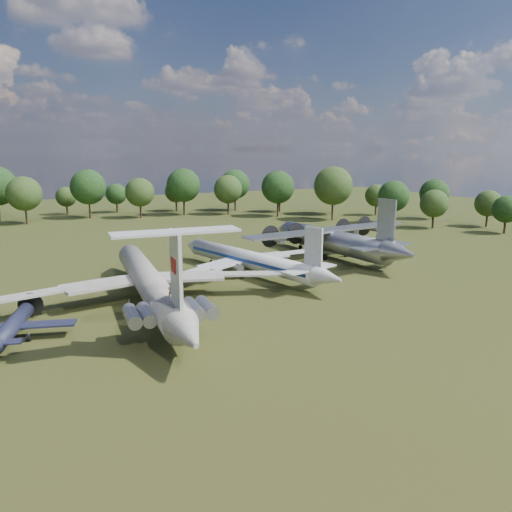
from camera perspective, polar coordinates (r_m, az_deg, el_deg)
name	(u,v)px	position (r m, az deg, el deg)	size (l,w,h in m)	color
ground	(172,297)	(67.31, -9.54, -4.68)	(300.00, 300.00, 0.00)	#2B4316
il62_airliner	(149,288)	(63.61, -12.10, -3.56)	(37.05, 48.17, 4.72)	#B5B5B0
tu104_jet	(249,263)	(77.55, -0.78, -0.80)	(28.90, 38.54, 3.85)	silver
an12_transport	(332,244)	(91.13, 8.69, 1.40)	(34.42, 38.47, 5.06)	#94969B
small_prop_west	(13,330)	(57.06, -26.05, -7.59)	(12.13, 16.54, 2.43)	black
person_on_il62	(170,291)	(50.22, -9.75, -3.95)	(0.57, 0.37, 1.56)	#96754C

